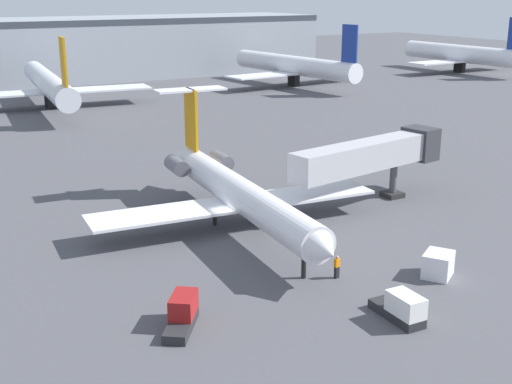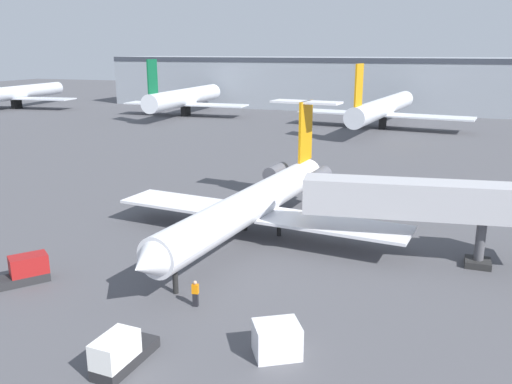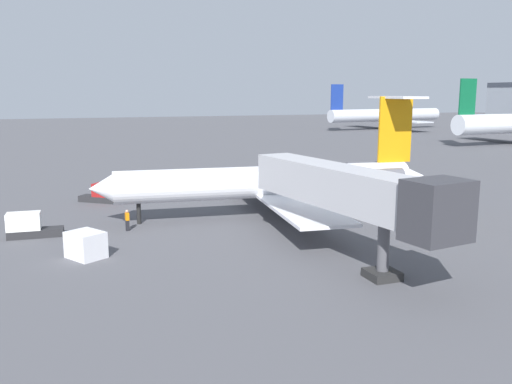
{
  "view_description": "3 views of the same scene",
  "coord_description": "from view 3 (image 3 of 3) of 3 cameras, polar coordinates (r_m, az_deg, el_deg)",
  "views": [
    {
      "loc": [
        -25.0,
        -46.47,
        19.63
      ],
      "look_at": [
        3.26,
        1.19,
        2.92
      ],
      "focal_mm": 47.37,
      "sensor_mm": 36.0,
      "label": 1
    },
    {
      "loc": [
        16.12,
        -38.11,
        15.25
      ],
      "look_at": [
        1.16,
        2.53,
        3.63
      ],
      "focal_mm": 37.18,
      "sensor_mm": 36.0,
      "label": 2
    },
    {
      "loc": [
        45.06,
        -16.01,
        10.78
      ],
      "look_at": [
        1.6,
        -0.44,
        2.29
      ],
      "focal_mm": 38.09,
      "sensor_mm": 36.0,
      "label": 3
    }
  ],
  "objects": [
    {
      "name": "cargo_container_uld",
      "position": [
        37.67,
        -17.45,
        -5.32
      ],
      "size": [
        2.95,
        2.8,
        1.75
      ],
      "color": "silver",
      "rests_on": "ground_plane"
    },
    {
      "name": "ground_crew_marshaller",
      "position": [
        44.06,
        -13.37,
        -2.89
      ],
      "size": [
        0.43,
        0.31,
        1.69
      ],
      "color": "black",
      "rests_on": "ground_plane"
    },
    {
      "name": "ground_plane",
      "position": [
        49.03,
        -0.15,
        -2.34
      ],
      "size": [
        400.0,
        400.0,
        0.1
      ],
      "primitive_type": "cube",
      "color": "#4C4C51"
    },
    {
      "name": "baggage_tug_trailing",
      "position": [
        56.08,
        -15.78,
        -0.19
      ],
      "size": [
        3.54,
        4.03,
        1.9
      ],
      "color": "#262628",
      "rests_on": "ground_plane"
    },
    {
      "name": "jet_bridge",
      "position": [
        33.99,
        10.33,
        0.02
      ],
      "size": [
        18.09,
        5.58,
        6.43
      ],
      "color": "#ADADB2",
      "rests_on": "ground_plane"
    },
    {
      "name": "regional_jet",
      "position": [
        47.53,
        2.25,
        1.21
      ],
      "size": [
        25.66,
        30.29,
        10.44
      ],
      "color": "white",
      "rests_on": "ground_plane"
    },
    {
      "name": "parked_airliner_west_end",
      "position": [
        165.9,
        13.38,
        7.83
      ],
      "size": [
        33.25,
        39.16,
        13.0
      ],
      "color": "silver",
      "rests_on": "ground_plane"
    },
    {
      "name": "baggage_tug_lead",
      "position": [
        44.43,
        -22.73,
        -3.34
      ],
      "size": [
        1.6,
        4.06,
        1.9
      ],
      "color": "#262628",
      "rests_on": "ground_plane"
    }
  ]
}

